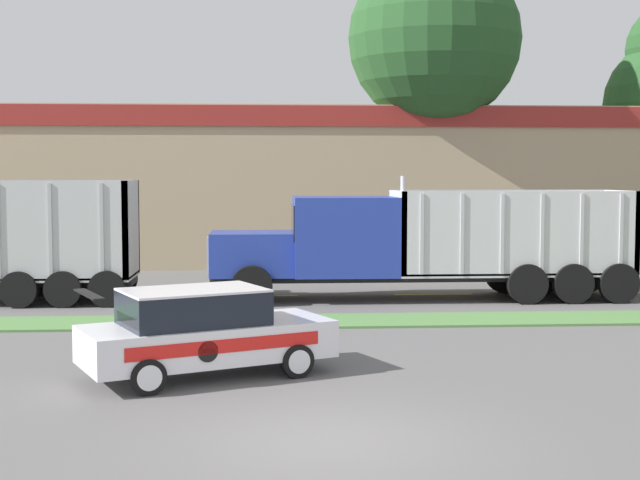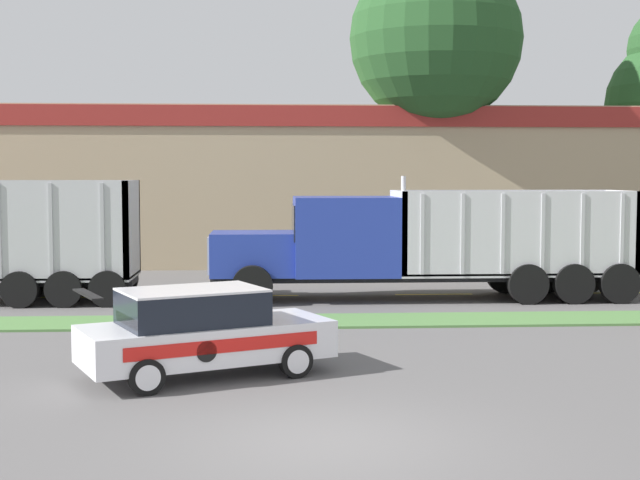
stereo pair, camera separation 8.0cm
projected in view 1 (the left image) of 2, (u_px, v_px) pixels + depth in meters
ground_plane at (330, 441)px, 12.37m from camera, size 600.00×600.00×0.00m
grass_verge at (300, 321)px, 22.33m from camera, size 120.00×2.03×0.06m
centre_line_3 at (80, 297)px, 26.91m from camera, size 2.40×0.14×0.01m
centre_line_4 at (259, 296)px, 27.25m from camera, size 2.40×0.14×0.01m
centre_line_5 at (433, 294)px, 27.59m from camera, size 2.40×0.14×0.01m
centre_line_6 at (603, 293)px, 27.94m from camera, size 2.40×0.14×0.01m
dump_truck_mid at (386, 246)px, 26.37m from camera, size 12.42×2.79×3.67m
rally_car at (203, 331)px, 16.26m from camera, size 4.86×3.51×1.67m
store_building_backdrop at (320, 186)px, 40.62m from camera, size 29.60×12.10×6.43m
tree_behind_right at (434, 22)px, 35.53m from camera, size 6.90×6.90×14.29m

